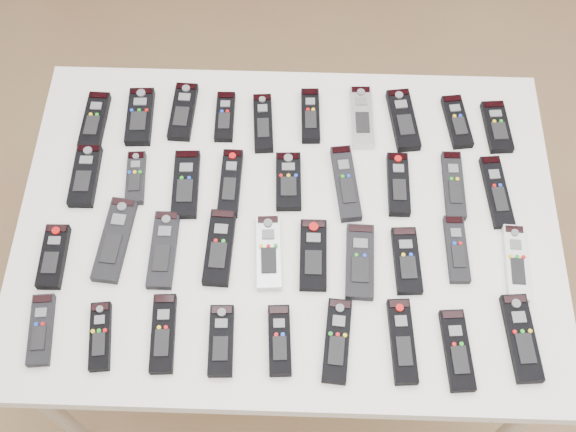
{
  "coord_description": "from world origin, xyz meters",
  "views": [
    {
      "loc": [
        -0.05,
        -0.79,
        2.25
      ],
      "look_at": [
        -0.07,
        0.0,
        0.8
      ],
      "focal_mm": 45.0,
      "sensor_mm": 36.0,
      "label": 1
    }
  ],
  "objects_px": {
    "remote_20": "(115,240)",
    "remote_10": "(85,176)",
    "remote_0": "(95,121)",
    "remote_17": "(453,185)",
    "remote_25": "(360,262)",
    "remote_36": "(457,350)",
    "remote_21": "(163,250)",
    "remote_15": "(346,183)",
    "remote_37": "(521,338)",
    "remote_19": "(53,257)",
    "remote_32": "(221,341)",
    "remote_16": "(398,184)",
    "remote_22": "(220,247)",
    "remote_23": "(269,252)",
    "remote_26": "(407,261)",
    "remote_18": "(497,192)",
    "remote_1": "(140,117)",
    "remote_13": "(230,183)",
    "remote_14": "(288,181)",
    "remote_30": "(100,336)",
    "remote_35": "(402,341)",
    "remote_2": "(183,112)",
    "remote_33": "(280,340)",
    "remote_12": "(186,184)",
    "remote_6": "(362,117)",
    "remote_28": "(516,263)",
    "table": "(288,232)",
    "remote_29": "(41,330)",
    "remote_31": "(163,333)",
    "remote_24": "(313,255)",
    "remote_4": "(263,123)",
    "remote_27": "(457,249)",
    "remote_8": "(457,122)",
    "remote_5": "(310,116)",
    "remote_7": "(403,120)",
    "remote_34": "(337,341)"
  },
  "relations": [
    {
      "from": "remote_13",
      "to": "remote_34",
      "type": "relative_size",
      "value": 0.97
    },
    {
      "from": "remote_20",
      "to": "remote_21",
      "type": "distance_m",
      "value": 0.11
    },
    {
      "from": "remote_0",
      "to": "remote_28",
      "type": "bearing_deg",
      "value": -18.24
    },
    {
      "from": "remote_5",
      "to": "remote_23",
      "type": "bearing_deg",
      "value": -105.04
    },
    {
      "from": "remote_0",
      "to": "remote_29",
      "type": "distance_m",
      "value": 0.55
    },
    {
      "from": "remote_25",
      "to": "remote_34",
      "type": "bearing_deg",
      "value": -103.8
    },
    {
      "from": "remote_29",
      "to": "remote_6",
      "type": "bearing_deg",
      "value": 34.22
    },
    {
      "from": "remote_25",
      "to": "remote_36",
      "type": "relative_size",
      "value": 1.03
    },
    {
      "from": "remote_19",
      "to": "remote_31",
      "type": "xyz_separation_m",
      "value": [
        0.27,
        -0.17,
        -0.0
      ]
    },
    {
      "from": "remote_37",
      "to": "remote_13",
      "type": "bearing_deg",
      "value": 145.73
    },
    {
      "from": "remote_30",
      "to": "remote_14",
      "type": "bearing_deg",
      "value": 38.85
    },
    {
      "from": "remote_2",
      "to": "remote_33",
      "type": "bearing_deg",
      "value": -63.6
    },
    {
      "from": "remote_31",
      "to": "remote_14",
      "type": "bearing_deg",
      "value": 53.43
    },
    {
      "from": "remote_8",
      "to": "remote_35",
      "type": "xyz_separation_m",
      "value": [
        -0.16,
        -0.57,
        0.0
      ]
    },
    {
      "from": "remote_14",
      "to": "remote_21",
      "type": "xyz_separation_m",
      "value": [
        -0.28,
        -0.19,
        -0.0
      ]
    },
    {
      "from": "remote_19",
      "to": "remote_27",
      "type": "relative_size",
      "value": 0.93
    },
    {
      "from": "remote_6",
      "to": "remote_30",
      "type": "distance_m",
      "value": 0.81
    },
    {
      "from": "remote_26",
      "to": "remote_35",
      "type": "distance_m",
      "value": 0.19
    },
    {
      "from": "remote_22",
      "to": "remote_23",
      "type": "xyz_separation_m",
      "value": [
        0.11,
        -0.01,
        -0.0
      ]
    },
    {
      "from": "remote_31",
      "to": "remote_15",
      "type": "bearing_deg",
      "value": 41.4
    },
    {
      "from": "remote_7",
      "to": "remote_21",
      "type": "height_order",
      "value": "remote_7"
    },
    {
      "from": "remote_6",
      "to": "remote_12",
      "type": "xyz_separation_m",
      "value": [
        -0.42,
        -0.21,
        -0.0
      ]
    },
    {
      "from": "remote_12",
      "to": "remote_17",
      "type": "xyz_separation_m",
      "value": [
        0.63,
        0.02,
        0.0
      ]
    },
    {
      "from": "remote_18",
      "to": "remote_19",
      "type": "xyz_separation_m",
      "value": [
        -1.01,
        -0.2,
        0.0
      ]
    },
    {
      "from": "remote_6",
      "to": "remote_12",
      "type": "bearing_deg",
      "value": -155.37
    },
    {
      "from": "remote_20",
      "to": "remote_10",
      "type": "bearing_deg",
      "value": 125.04
    },
    {
      "from": "remote_2",
      "to": "remote_13",
      "type": "xyz_separation_m",
      "value": [
        0.13,
        -0.21,
        0.0
      ]
    },
    {
      "from": "remote_15",
      "to": "remote_37",
      "type": "relative_size",
      "value": 1.03
    },
    {
      "from": "remote_10",
      "to": "remote_18",
      "type": "distance_m",
      "value": 0.97
    },
    {
      "from": "remote_19",
      "to": "remote_32",
      "type": "distance_m",
      "value": 0.43
    },
    {
      "from": "remote_1",
      "to": "remote_10",
      "type": "xyz_separation_m",
      "value": [
        -0.11,
        -0.18,
        0.0
      ]
    },
    {
      "from": "remote_26",
      "to": "remote_17",
      "type": "bearing_deg",
      "value": 55.82
    },
    {
      "from": "remote_16",
      "to": "remote_20",
      "type": "relative_size",
      "value": 0.79
    },
    {
      "from": "remote_16",
      "to": "remote_19",
      "type": "height_order",
      "value": "same"
    },
    {
      "from": "remote_2",
      "to": "remote_33",
      "type": "relative_size",
      "value": 1.11
    },
    {
      "from": "remote_4",
      "to": "remote_27",
      "type": "distance_m",
      "value": 0.56
    },
    {
      "from": "remote_24",
      "to": "remote_31",
      "type": "bearing_deg",
      "value": -148.59
    },
    {
      "from": "remote_12",
      "to": "remote_24",
      "type": "height_order",
      "value": "remote_12"
    },
    {
      "from": "remote_18",
      "to": "remote_25",
      "type": "xyz_separation_m",
      "value": [
        -0.32,
        -0.19,
        0.0
      ]
    },
    {
      "from": "remote_13",
      "to": "remote_18",
      "type": "height_order",
      "value": "remote_13"
    },
    {
      "from": "remote_6",
      "to": "remote_31",
      "type": "xyz_separation_m",
      "value": [
        -0.43,
        -0.58,
        -0.0
      ]
    },
    {
      "from": "remote_16",
      "to": "remote_19",
      "type": "distance_m",
      "value": 0.81
    },
    {
      "from": "remote_8",
      "to": "remote_14",
      "type": "xyz_separation_m",
      "value": [
        -0.41,
        -0.19,
        0.0
      ]
    },
    {
      "from": "remote_15",
      "to": "remote_37",
      "type": "bearing_deg",
      "value": -52.91
    },
    {
      "from": "remote_12",
      "to": "remote_6",
      "type": "bearing_deg",
      "value": 24.09
    },
    {
      "from": "table",
      "to": "remote_37",
      "type": "distance_m",
      "value": 0.57
    },
    {
      "from": "remote_0",
      "to": "remote_17",
      "type": "relative_size",
      "value": 0.92
    },
    {
      "from": "remote_19",
      "to": "remote_20",
      "type": "bearing_deg",
      "value": 18.88
    },
    {
      "from": "remote_0",
      "to": "remote_30",
      "type": "bearing_deg",
      "value": -78.24
    },
    {
      "from": "remote_0",
      "to": "remote_14",
      "type": "height_order",
      "value": "remote_0"
    }
  ]
}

